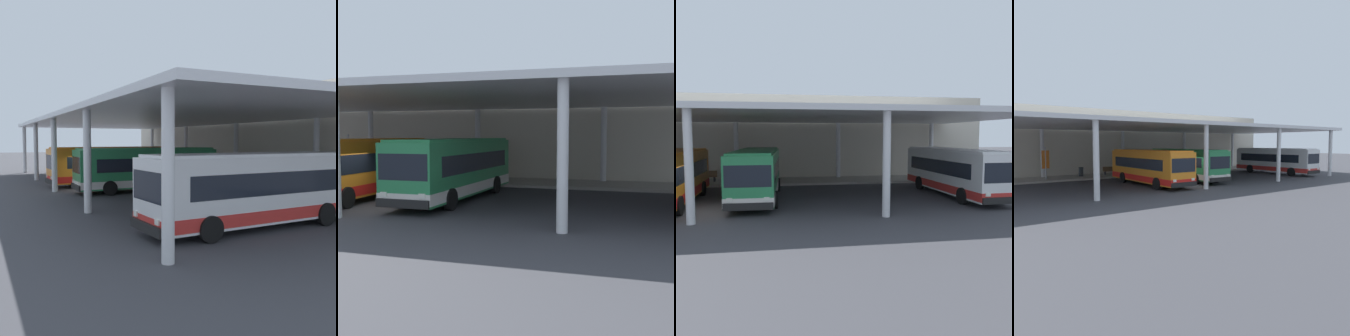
{
  "view_description": "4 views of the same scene",
  "coord_description": "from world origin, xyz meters",
  "views": [
    {
      "loc": [
        28.84,
        -7.62,
        3.7
      ],
      "look_at": [
        7.11,
        3.14,
        1.99
      ],
      "focal_mm": 41.76,
      "sensor_mm": 36.0,
      "label": 1
    },
    {
      "loc": [
        11.88,
        -17.39,
        3.39
      ],
      "look_at": [
        4.88,
        4.98,
        1.6
      ],
      "focal_mm": 47.17,
      "sensor_mm": 36.0,
      "label": 2
    },
    {
      "loc": [
        4.28,
        -19.3,
        4.03
      ],
      "look_at": [
        8.43,
        5.31,
        1.77
      ],
      "focal_mm": 37.72,
      "sensor_mm": 36.0,
      "label": 3
    },
    {
      "loc": [
        -16.64,
        -22.66,
        3.75
      ],
      "look_at": [
        1.4,
        2.9,
        1.34
      ],
      "focal_mm": 34.13,
      "sensor_mm": 36.0,
      "label": 4
    }
  ],
  "objects": [
    {
      "name": "ground_plane",
      "position": [
        0.0,
        0.0,
        0.0
      ],
      "size": [
        200.0,
        200.0,
        0.0
      ],
      "primitive_type": "plane",
      "color": "#3D3D42"
    },
    {
      "name": "platform_kerb",
      "position": [
        0.0,
        11.75,
        0.09
      ],
      "size": [
        42.0,
        4.5,
        0.18
      ],
      "primitive_type": "cube",
      "color": "#A39E93",
      "rests_on": "ground"
    },
    {
      "name": "station_building_facade",
      "position": [
        0.0,
        15.0,
        3.94
      ],
      "size": [
        48.0,
        1.6,
        7.87
      ],
      "primitive_type": "cube",
      "color": "beige",
      "rests_on": "ground"
    },
    {
      "name": "canopy_shelter",
      "position": [
        0.0,
        5.5,
        5.29
      ],
      "size": [
        40.0,
        17.0,
        5.55
      ],
      "color": "silver",
      "rests_on": "ground"
    },
    {
      "name": "bus_nearest_bay",
      "position": [
        -2.38,
        2.7,
        1.66
      ],
      "size": [
        2.93,
        10.6,
        3.17
      ],
      "color": "orange",
      "rests_on": "ground"
    },
    {
      "name": "bus_second_bay",
      "position": [
        2.52,
        3.7,
        1.66
      ],
      "size": [
        2.81,
        10.56,
        3.17
      ],
      "color": "#28844C",
      "rests_on": "ground"
    },
    {
      "name": "bench_waiting",
      "position": [
        -2.32,
        11.82,
        0.66
      ],
      "size": [
        1.8,
        0.45,
        0.92
      ],
      "color": "brown",
      "rests_on": "platform_kerb"
    },
    {
      "name": "trash_bin",
      "position": [
        -5.67,
        12.02,
        0.68
      ],
      "size": [
        0.52,
        0.52,
        0.98
      ],
      "color": "#33383D",
      "rests_on": "platform_kerb"
    },
    {
      "name": "banner_sign",
      "position": [
        -9.5,
        10.94,
        1.98
      ],
      "size": [
        0.7,
        0.12,
        3.2
      ],
      "color": "#B2B2B7",
      "rests_on": "platform_kerb"
    }
  ]
}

